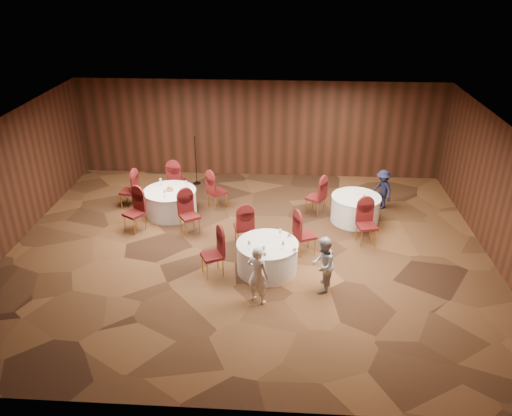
# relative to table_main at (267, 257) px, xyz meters

# --- Properties ---
(ground) EXTENTS (12.00, 12.00, 0.00)m
(ground) POSITION_rel_table_main_xyz_m (-0.53, 0.89, -0.38)
(ground) COLOR black
(ground) RESTS_ON ground
(room_shell) EXTENTS (12.00, 12.00, 12.00)m
(room_shell) POSITION_rel_table_main_xyz_m (-0.53, 0.89, 1.59)
(room_shell) COLOR silver
(room_shell) RESTS_ON ground
(table_main) EXTENTS (1.44, 1.44, 0.74)m
(table_main) POSITION_rel_table_main_xyz_m (0.00, 0.00, 0.00)
(table_main) COLOR white
(table_main) RESTS_ON ground
(table_left) EXTENTS (1.49, 1.49, 0.74)m
(table_left) POSITION_rel_table_main_xyz_m (-2.89, 2.76, 0.00)
(table_left) COLOR white
(table_left) RESTS_ON ground
(table_right) EXTENTS (1.36, 1.36, 0.74)m
(table_right) POSITION_rel_table_main_xyz_m (2.35, 2.68, -0.00)
(table_right) COLOR white
(table_right) RESTS_ON ground
(chairs_main) EXTENTS (2.85, 2.09, 1.00)m
(chairs_main) POSITION_rel_table_main_xyz_m (-0.34, 0.62, 0.12)
(chairs_main) COLOR #470E0E
(chairs_main) RESTS_ON ground
(chairs_left) EXTENTS (3.26, 3.02, 1.00)m
(chairs_left) POSITION_rel_table_main_xyz_m (-2.92, 2.80, 0.12)
(chairs_left) COLOR #470E0E
(chairs_left) RESTS_ON ground
(chairs_right) EXTENTS (1.90, 2.29, 1.00)m
(chairs_right) POSITION_rel_table_main_xyz_m (1.87, 2.26, 0.12)
(chairs_right) COLOR #470E0E
(chairs_right) RESTS_ON ground
(tabletop_main) EXTENTS (1.14, 1.02, 0.22)m
(tabletop_main) POSITION_rel_table_main_xyz_m (0.20, -0.16, 0.46)
(tabletop_main) COLOR silver
(tabletop_main) RESTS_ON table_main
(tabletop_left) EXTENTS (0.84, 0.81, 0.22)m
(tabletop_left) POSITION_rel_table_main_xyz_m (-2.88, 2.78, 0.45)
(tabletop_left) COLOR silver
(tabletop_left) RESTS_ON table_left
(tabletop_right) EXTENTS (0.08, 0.08, 0.22)m
(tabletop_right) POSITION_rel_table_main_xyz_m (2.50, 2.40, 0.52)
(tabletop_right) COLOR silver
(tabletop_right) RESTS_ON table_right
(mic_stand) EXTENTS (0.24, 0.24, 1.59)m
(mic_stand) POSITION_rel_table_main_xyz_m (-2.52, 4.98, 0.09)
(mic_stand) COLOR black
(mic_stand) RESTS_ON ground
(woman_a) EXTENTS (0.59, 0.52, 1.36)m
(woman_a) POSITION_rel_table_main_xyz_m (-0.15, -1.20, 0.31)
(woman_a) COLOR silver
(woman_a) RESTS_ON ground
(woman_b) EXTENTS (0.64, 0.74, 1.32)m
(woman_b) POSITION_rel_table_main_xyz_m (1.23, -0.70, 0.29)
(woman_b) COLOR #AEADB2
(woman_b) RESTS_ON ground
(man_c) EXTENTS (0.73, 0.88, 1.19)m
(man_c) POSITION_rel_table_main_xyz_m (3.22, 3.54, 0.22)
(man_c) COLOR black
(man_c) RESTS_ON ground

